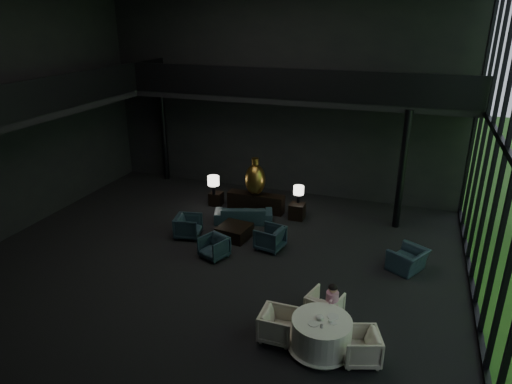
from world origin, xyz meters
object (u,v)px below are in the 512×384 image
(lounge_armchair_south, at_px, (214,247))
(side_table_left, at_px, (216,199))
(table_lamp_left, at_px, (213,181))
(child, at_px, (332,296))
(sofa, at_px, (243,212))
(lounge_armchair_west, at_px, (188,225))
(dining_chair_west, at_px, (278,324))
(window_armchair, at_px, (408,257))
(dining_chair_east, at_px, (361,346))
(console, at_px, (256,202))
(bronze_urn, at_px, (255,179))
(dining_chair_north, at_px, (325,306))
(coffee_table, at_px, (234,232))
(lounge_armchair_east, at_px, (270,236))
(side_table_right, at_px, (297,211))
(table_lamp_right, at_px, (299,191))
(dining_table, at_px, (321,336))

(lounge_armchair_south, bearing_deg, side_table_left, 135.41)
(table_lamp_left, xyz_separation_m, child, (5.43, -5.46, -0.25))
(sofa, bearing_deg, lounge_armchair_west, 33.93)
(dining_chair_west, xyz_separation_m, child, (1.02, 0.90, 0.37))
(window_armchair, xyz_separation_m, dining_chair_east, (-0.78, -4.12, -0.01))
(console, xyz_separation_m, bronze_urn, (-0.00, -0.08, 0.92))
(table_lamp_left, distance_m, dining_chair_north, 7.50)
(table_lamp_left, bearing_deg, coffee_table, -51.66)
(window_armchair, relative_size, dining_chair_east, 1.19)
(console, distance_m, sofa, 1.05)
(bronze_urn, relative_size, sofa, 0.72)
(dining_chair_east, bearing_deg, lounge_armchair_east, -159.91)
(table_lamp_left, relative_size, side_table_right, 1.27)
(window_armchair, relative_size, dining_chair_west, 1.18)
(coffee_table, bearing_deg, sofa, 97.28)
(child, bearing_deg, lounge_armchair_east, -50.82)
(console, bearing_deg, dining_chair_east, -55.10)
(table_lamp_right, relative_size, lounge_armchair_east, 0.74)
(table_lamp_left, relative_size, child, 1.15)
(table_lamp_right, relative_size, window_armchair, 0.68)
(sofa, xyz_separation_m, dining_chair_west, (2.90, -5.49, 0.01))
(lounge_armchair_east, xyz_separation_m, dining_chair_east, (3.26, -4.03, -0.04))
(bronze_urn, distance_m, table_lamp_right, 1.62)
(side_table_left, xyz_separation_m, dining_table, (5.39, -6.58, 0.08))
(side_table_left, distance_m, lounge_armchair_west, 2.75)
(table_lamp_right, bearing_deg, table_lamp_left, -177.84)
(coffee_table, height_order, child, child)
(lounge_armchair_south, relative_size, dining_table, 0.48)
(console, relative_size, lounge_armchair_west, 2.51)
(table_lamp_right, bearing_deg, dining_chair_west, -79.37)
(bronze_urn, relative_size, lounge_armchair_east, 1.65)
(sofa, distance_m, coffee_table, 1.26)
(table_lamp_right, distance_m, coffee_table, 2.82)
(sofa, bearing_deg, coffee_table, 78.62)
(console, height_order, dining_table, dining_table)
(side_table_left, height_order, side_table_right, side_table_right)
(bronze_urn, bearing_deg, table_lamp_right, 0.81)
(bronze_urn, distance_m, coffee_table, 2.44)
(console, xyz_separation_m, sofa, (-0.09, -1.04, 0.04))
(lounge_armchair_east, bearing_deg, sofa, -126.57)
(sofa, bearing_deg, side_table_left, -53.82)
(console, distance_m, table_lamp_left, 1.75)
(side_table_right, distance_m, dining_table, 6.75)
(coffee_table, bearing_deg, dining_table, -48.99)
(sofa, xyz_separation_m, coffee_table, (0.16, -1.24, -0.16))
(window_armchair, bearing_deg, lounge_armchair_east, -59.71)
(table_lamp_right, height_order, lounge_armchair_south, table_lamp_right)
(lounge_armchair_south, distance_m, child, 4.34)
(side_table_right, xyz_separation_m, lounge_armchair_south, (-1.62, -3.50, 0.07))
(bronze_urn, xyz_separation_m, side_table_left, (-1.60, 0.10, -1.00))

